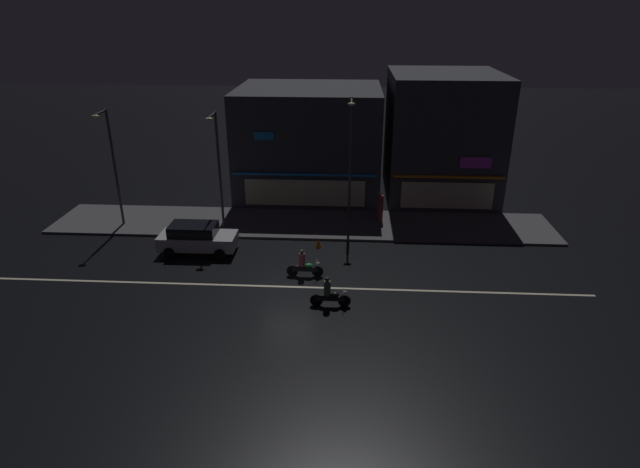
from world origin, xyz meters
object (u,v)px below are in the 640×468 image
object	(u,v)px
streetlamp_west	(112,159)
streetlamp_east	(350,152)
traffic_cone	(318,243)
parked_car_near_kerb	(197,238)
pedestrian_on_sidewalk	(380,208)
streetlamp_mid	(218,162)
motorcycle_following	(329,294)
motorcycle_lead	(304,265)

from	to	relation	value
streetlamp_west	streetlamp_east	xyz separation A→B (m)	(14.29, 1.38, 0.31)
traffic_cone	parked_car_near_kerb	bearing A→B (deg)	-171.76
pedestrian_on_sidewalk	parked_car_near_kerb	distance (m)	11.61
streetlamp_mid	motorcycle_following	bearing A→B (deg)	-51.15
parked_car_near_kerb	motorcycle_lead	xyz separation A→B (m)	(6.29, -2.60, -0.24)
streetlamp_mid	motorcycle_lead	bearing A→B (deg)	-46.19
motorcycle_lead	traffic_cone	bearing A→B (deg)	83.78
parked_car_near_kerb	traffic_cone	size ratio (longest dim) A/B	7.82
streetlamp_west	streetlamp_east	world-z (taller)	streetlamp_east
streetlamp_east	parked_car_near_kerb	bearing A→B (deg)	-151.01
streetlamp_west	streetlamp_mid	world-z (taller)	streetlamp_west
parked_car_near_kerb	traffic_cone	world-z (taller)	parked_car_near_kerb
streetlamp_west	streetlamp_mid	size ratio (longest dim) A/B	1.01
streetlamp_west	pedestrian_on_sidewalk	xyz separation A→B (m)	(16.26, 1.61, -3.36)
streetlamp_east	traffic_cone	bearing A→B (deg)	-114.69
parked_car_near_kerb	motorcycle_following	size ratio (longest dim) A/B	2.26
motorcycle_lead	motorcycle_following	world-z (taller)	same
motorcycle_following	parked_car_near_kerb	bearing A→B (deg)	-39.07
pedestrian_on_sidewalk	motorcycle_following	distance (m)	10.81
streetlamp_west	parked_car_near_kerb	size ratio (longest dim) A/B	1.68
streetlamp_west	motorcycle_following	world-z (taller)	streetlamp_west
streetlamp_east	streetlamp_mid	bearing A→B (deg)	-168.97
streetlamp_west	motorcycle_following	xyz separation A→B (m)	(13.47, -8.83, -3.76)
streetlamp_east	traffic_cone	xyz separation A→B (m)	(-1.72, -3.74, -4.42)
parked_car_near_kerb	motorcycle_following	xyz separation A→B (m)	(7.71, -5.48, -0.24)
parked_car_near_kerb	motorcycle_lead	size ratio (longest dim) A/B	2.26
parked_car_near_kerb	pedestrian_on_sidewalk	bearing A→B (deg)	-154.71
streetlamp_east	parked_car_near_kerb	xyz separation A→B (m)	(-8.53, -4.72, -3.83)
parked_car_near_kerb	motorcycle_following	world-z (taller)	parked_car_near_kerb
streetlamp_mid	motorcycle_following	world-z (taller)	streetlamp_mid
streetlamp_mid	motorcycle_following	xyz separation A→B (m)	(6.99, -8.68, -3.73)
motorcycle_following	traffic_cone	size ratio (longest dim) A/B	3.45
pedestrian_on_sidewalk	motorcycle_following	size ratio (longest dim) A/B	1.02
streetlamp_east	traffic_cone	world-z (taller)	streetlamp_east
streetlamp_east	parked_car_near_kerb	world-z (taller)	streetlamp_east
streetlamp_east	pedestrian_on_sidewalk	bearing A→B (deg)	6.82
motorcycle_following	traffic_cone	xyz separation A→B (m)	(-0.90, 6.47, -0.36)
traffic_cone	streetlamp_mid	bearing A→B (deg)	160.02
streetlamp_east	traffic_cone	size ratio (longest dim) A/B	14.19
traffic_cone	motorcycle_following	bearing A→B (deg)	-82.05
pedestrian_on_sidewalk	parked_car_near_kerb	size ratio (longest dim) A/B	0.45
motorcycle_following	streetlamp_east	bearing A→B (deg)	-98.23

